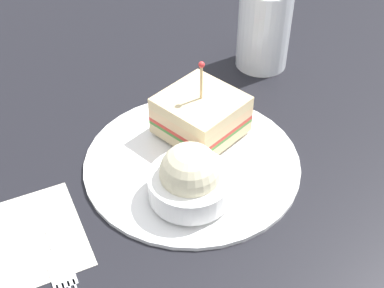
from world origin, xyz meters
TOP-DOWN VIEW (x-y plane):
  - ground_plane at (0.00, 0.00)cm, footprint 106.09×106.09cm
  - plate at (0.00, 0.00)cm, footprint 24.04×24.04cm
  - sandwich_half_center at (-0.63, 4.69)cm, footprint 11.07×10.95cm
  - coleslaw_bowl at (1.70, -5.22)cm, footprint 8.57×8.57cm
  - drink_glass at (2.06, 22.62)cm, footprint 7.11×7.11cm
  - napkin at (-11.40, -15.34)cm, footprint 15.70×15.69cm
  - fork at (-7.20, -16.66)cm, footprint 9.10×9.16cm
  - knife at (-10.40, -19.28)cm, footprint 10.32×10.41cm

SIDE VIEW (x-z plane):
  - ground_plane at x=0.00cm, z-range -2.00..0.00cm
  - napkin at x=-11.40cm, z-range 0.00..0.15cm
  - fork at x=-7.20cm, z-range 0.00..0.35cm
  - knife at x=-10.40cm, z-range 0.00..0.35cm
  - plate at x=0.00cm, z-range 0.00..0.98cm
  - coleslaw_bowl at x=1.70cm, z-range 0.18..6.35cm
  - sandwich_half_center at x=-0.63cm, z-range -1.37..8.10cm
  - drink_glass at x=2.06cm, z-range -0.56..10.69cm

